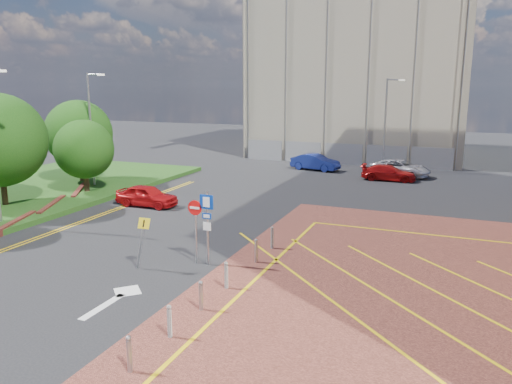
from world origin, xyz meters
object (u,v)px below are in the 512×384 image
Objects in this scene: sign_cluster at (203,220)px; warning_sign at (142,236)px; car_blue_back at (315,162)px; car_silver_back at (400,168)px; lamp_left_far at (91,125)px; tree_c at (84,149)px; car_red_back at (389,173)px; lamp_back at (386,121)px; car_red_left at (147,196)px; tree_d at (79,134)px.

sign_cluster is 2.56m from warning_sign.
car_silver_back is (7.39, -0.26, -0.03)m from car_blue_back.
tree_c is at bearing -65.29° from lamp_left_far.
car_red_back is (19.51, 11.34, -4.04)m from lamp_left_far.
lamp_back is 4.66m from car_silver_back.
car_red_left is 18.15m from car_blue_back.
lamp_back is 6.07m from car_red_back.
car_blue_back reaches higher than car_silver_back.
lamp_back is 2.02× the size of car_red_left.
car_silver_back reaches higher than car_red_back.
warning_sign reaches higher than car_blue_back.
warning_sign is 24.80m from car_red_back.
warning_sign is 27.23m from car_silver_back.
car_red_left is 0.80× the size of car_silver_back.
lamp_back is 3.55× the size of warning_sign.
sign_cluster is at bearing 166.89° from car_red_back.
car_blue_back is (12.79, 13.94, -3.94)m from lamp_left_far.
car_red_back is at bearing -100.20° from car_blue_back.
sign_cluster is (-3.78, -27.02, -2.41)m from lamp_back.
car_blue_back is 1.03× the size of car_red_back.
tree_d is 24.16m from car_red_back.
sign_cluster reaches higher than car_blue_back.
tree_c reaches higher than sign_cluster.
warning_sign is at bearing -101.51° from lamp_back.
car_blue_back is at bearing 47.45° from lamp_left_far.
lamp_back is 1.89× the size of car_red_back.
sign_cluster is 1.42× the size of warning_sign.
car_blue_back is 7.20m from car_red_back.
car_blue_back is (-5.71, -2.06, -3.64)m from lamp_back.
tree_c reaches higher than car_red_back.
car_silver_back is (22.26, 12.68, -3.18)m from tree_d.
tree_c is 20.03m from car_blue_back.
tree_d is 1.23× the size of car_silver_back.
car_silver_back is at bearing 29.67° from tree_d.
car_red_left is (-8.15, 7.91, -1.28)m from sign_cluster.
warning_sign is at bearing -177.82° from car_silver_back.
lamp_back reaches higher than tree_c.
warning_sign is at bearing -169.25° from car_blue_back.
lamp_back reaches higher than car_blue_back.
lamp_left_far is 24.46m from lamp_back.
warning_sign is 0.52× the size of car_blue_back.
car_red_left is at bearing -25.35° from lamp_left_far.
car_blue_back is (-1.92, 24.95, -1.24)m from sign_cluster.
car_red_left is 0.93× the size of car_red_back.
tree_c is 0.61× the size of lamp_left_far.
car_red_left is at bearing 170.88° from car_blue_back.
tree_d is 19.96m from car_blue_back.
tree_d is 1.39× the size of car_blue_back.
lamp_back is at bearing 53.97° from car_silver_back.
car_red_left is (-6.13, 9.38, -0.76)m from warning_sign.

